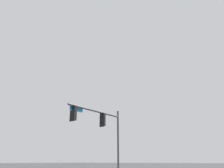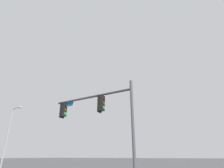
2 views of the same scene
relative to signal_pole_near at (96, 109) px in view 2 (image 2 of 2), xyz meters
name	(u,v)px [view 2 (image 2 of 2)]	position (x,y,z in m)	size (l,w,h in m)	color
signal_pole_near	(96,109)	(0.00, 0.00, 0.00)	(6.88, 0.56, 6.24)	#47474C
street_lamp	(9,132)	(14.85, -2.71, -0.35)	(2.10, 0.35, 7.36)	gray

